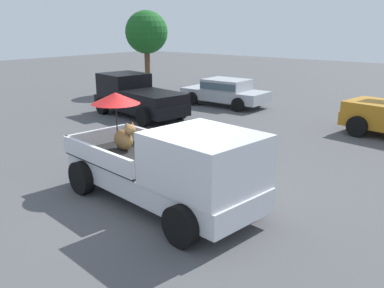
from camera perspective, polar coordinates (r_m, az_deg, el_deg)
name	(u,v)px	position (r m, az deg, el deg)	size (l,w,h in m)	color
ground_plane	(160,202)	(9.73, -4.33, -7.95)	(80.00, 80.00, 0.00)	#4C4C4F
pickup_truck_main	(172,167)	(9.09, -2.77, -3.10)	(5.23, 2.71, 2.33)	black
pickup_truck_red	(137,96)	(18.67, -7.56, 6.47)	(5.03, 2.76, 1.80)	black
parked_sedan_near	(225,91)	(20.97, 4.58, 7.24)	(4.34, 2.05, 1.33)	black
tree_by_lot	(146,33)	(25.11, -6.23, 14.87)	(2.46, 2.46, 4.72)	brown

